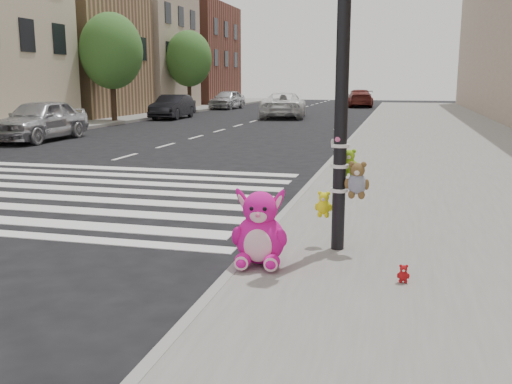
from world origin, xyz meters
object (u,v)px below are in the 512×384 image
(signal_pole, at_px, (344,115))
(car_white_near, at_px, (284,105))
(pink_bunny, at_px, (260,233))
(red_teddy, at_px, (403,274))
(car_silver_far, at_px, (40,120))
(car_dark_far, at_px, (173,107))

(signal_pole, bearing_deg, car_white_near, 103.01)
(pink_bunny, distance_m, red_teddy, 1.63)
(signal_pole, height_order, car_silver_far, signal_pole)
(pink_bunny, height_order, car_silver_far, car_silver_far)
(pink_bunny, bearing_deg, car_white_near, 94.64)
(car_silver_far, relative_size, car_white_near, 0.84)
(car_white_near, bearing_deg, car_silver_far, 59.77)
(pink_bunny, xyz_separation_m, car_silver_far, (-11.45, 12.45, 0.26))
(car_silver_far, bearing_deg, car_dark_far, 88.69)
(car_white_near, bearing_deg, pink_bunny, 93.15)
(pink_bunny, relative_size, car_dark_far, 0.22)
(red_teddy, bearing_deg, car_dark_far, 114.18)
(car_white_near, bearing_deg, signal_pole, 95.20)
(car_silver_far, bearing_deg, signal_pole, -44.30)
(pink_bunny, height_order, red_teddy, pink_bunny)
(car_silver_far, relative_size, car_dark_far, 1.07)
(pink_bunny, relative_size, car_white_near, 0.17)
(red_teddy, relative_size, car_silver_far, 0.04)
(pink_bunny, xyz_separation_m, car_white_near, (-5.30, 27.36, 0.24))
(pink_bunny, xyz_separation_m, red_teddy, (1.60, -0.22, -0.27))
(signal_pole, xyz_separation_m, red_teddy, (0.77, -1.07, -1.57))
(pink_bunny, xyz_separation_m, car_dark_far, (-11.37, 24.98, 0.18))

